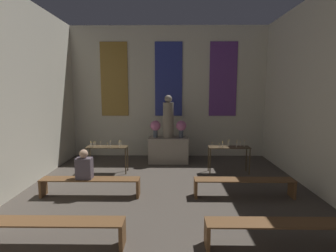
{
  "coord_description": "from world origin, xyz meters",
  "views": [
    {
      "loc": [
        0.1,
        1.62,
        2.46
      ],
      "look_at": [
        0.0,
        9.62,
        1.37
      ],
      "focal_mm": 28.0,
      "sensor_mm": 36.0,
      "label": 1
    }
  ],
  "objects_px": {
    "altar": "(168,150)",
    "candle_rack_right": "(229,151)",
    "pew_back_right": "(244,183)",
    "pew_back_left": "(90,183)",
    "statue": "(168,118)",
    "candle_rack_left": "(107,150)",
    "flower_vase_right": "(181,127)",
    "pew_third_right": "(279,228)",
    "person_seated": "(84,166)",
    "pew_third_left": "(52,227)",
    "flower_vase_left": "(155,127)"
  },
  "relations": [
    {
      "from": "altar",
      "to": "candle_rack_right",
      "type": "distance_m",
      "value": 2.17
    },
    {
      "from": "pew_back_right",
      "to": "pew_back_left",
      "type": "bearing_deg",
      "value": 180.0
    },
    {
      "from": "statue",
      "to": "candle_rack_left",
      "type": "relative_size",
      "value": 1.19
    },
    {
      "from": "flower_vase_right",
      "to": "pew_third_right",
      "type": "height_order",
      "value": "flower_vase_right"
    },
    {
      "from": "person_seated",
      "to": "pew_back_left",
      "type": "bearing_deg",
      "value": 0.0
    },
    {
      "from": "flower_vase_right",
      "to": "pew_third_left",
      "type": "distance_m",
      "value": 5.5
    },
    {
      "from": "flower_vase_right",
      "to": "pew_back_right",
      "type": "xyz_separation_m",
      "value": [
        1.35,
        -2.95,
        -0.92
      ]
    },
    {
      "from": "pew_third_left",
      "to": "pew_third_right",
      "type": "height_order",
      "value": "same"
    },
    {
      "from": "statue",
      "to": "pew_back_left",
      "type": "bearing_deg",
      "value": -121.18
    },
    {
      "from": "flower_vase_left",
      "to": "pew_third_right",
      "type": "xyz_separation_m",
      "value": [
        2.22,
        -4.94,
        -0.92
      ]
    },
    {
      "from": "pew_back_right",
      "to": "pew_third_right",
      "type": "bearing_deg",
      "value": -90.0
    },
    {
      "from": "flower_vase_right",
      "to": "altar",
      "type": "bearing_deg",
      "value": 180.0
    },
    {
      "from": "altar",
      "to": "candle_rack_right",
      "type": "height_order",
      "value": "candle_rack_right"
    },
    {
      "from": "pew_third_right",
      "to": "pew_back_right",
      "type": "xyz_separation_m",
      "value": [
        0.0,
        1.99,
        0.0
      ]
    },
    {
      "from": "flower_vase_right",
      "to": "person_seated",
      "type": "bearing_deg",
      "value": -128.52
    },
    {
      "from": "statue",
      "to": "pew_back_right",
      "type": "distance_m",
      "value": 3.66
    },
    {
      "from": "flower_vase_left",
      "to": "candle_rack_right",
      "type": "bearing_deg",
      "value": -27.02
    },
    {
      "from": "statue",
      "to": "pew_third_right",
      "type": "bearing_deg",
      "value": -70.12
    },
    {
      "from": "candle_rack_left",
      "to": "pew_third_right",
      "type": "height_order",
      "value": "candle_rack_left"
    },
    {
      "from": "statue",
      "to": "flower_vase_left",
      "type": "height_order",
      "value": "statue"
    },
    {
      "from": "candle_rack_left",
      "to": "pew_third_left",
      "type": "xyz_separation_m",
      "value": [
        0.04,
        -3.79,
        -0.36
      ]
    },
    {
      "from": "pew_third_left",
      "to": "pew_back_left",
      "type": "height_order",
      "value": "same"
    },
    {
      "from": "altar",
      "to": "person_seated",
      "type": "distance_m",
      "value": 3.53
    },
    {
      "from": "pew_third_right",
      "to": "pew_back_left",
      "type": "xyz_separation_m",
      "value": [
        -3.57,
        1.99,
        0.0
      ]
    },
    {
      "from": "person_seated",
      "to": "altar",
      "type": "bearing_deg",
      "value": 57.06
    },
    {
      "from": "candle_rack_right",
      "to": "pew_third_left",
      "type": "distance_m",
      "value": 5.25
    },
    {
      "from": "statue",
      "to": "candle_rack_right",
      "type": "distance_m",
      "value": 2.32
    },
    {
      "from": "statue",
      "to": "pew_back_left",
      "type": "xyz_separation_m",
      "value": [
        -1.79,
        -2.95,
        -1.21
      ]
    },
    {
      "from": "statue",
      "to": "pew_third_left",
      "type": "relative_size",
      "value": 0.63
    },
    {
      "from": "candle_rack_right",
      "to": "person_seated",
      "type": "height_order",
      "value": "person_seated"
    },
    {
      "from": "altar",
      "to": "flower_vase_left",
      "type": "relative_size",
      "value": 2.32
    },
    {
      "from": "flower_vase_left",
      "to": "pew_back_right",
      "type": "height_order",
      "value": "flower_vase_left"
    },
    {
      "from": "candle_rack_right",
      "to": "pew_third_right",
      "type": "distance_m",
      "value": 3.81
    },
    {
      "from": "statue",
      "to": "pew_third_right",
      "type": "height_order",
      "value": "statue"
    },
    {
      "from": "statue",
      "to": "person_seated",
      "type": "xyz_separation_m",
      "value": [
        -1.91,
        -2.95,
        -0.8
      ]
    },
    {
      "from": "statue",
      "to": "flower_vase_left",
      "type": "bearing_deg",
      "value": 180.0
    },
    {
      "from": "flower_vase_left",
      "to": "pew_third_left",
      "type": "relative_size",
      "value": 0.25
    },
    {
      "from": "flower_vase_left",
      "to": "statue",
      "type": "bearing_deg",
      "value": 0.0
    },
    {
      "from": "flower_vase_left",
      "to": "flower_vase_right",
      "type": "xyz_separation_m",
      "value": [
        0.88,
        0.0,
        0.0
      ]
    },
    {
      "from": "flower_vase_left",
      "to": "candle_rack_right",
      "type": "distance_m",
      "value": 2.6
    },
    {
      "from": "candle_rack_right",
      "to": "person_seated",
      "type": "xyz_separation_m",
      "value": [
        -3.74,
        -1.8,
        0.04
      ]
    },
    {
      "from": "pew_third_left",
      "to": "pew_back_right",
      "type": "height_order",
      "value": "same"
    },
    {
      "from": "person_seated",
      "to": "pew_third_right",
      "type": "bearing_deg",
      "value": -28.27
    },
    {
      "from": "flower_vase_left",
      "to": "person_seated",
      "type": "xyz_separation_m",
      "value": [
        -1.48,
        -2.95,
        -0.51
      ]
    },
    {
      "from": "candle_rack_left",
      "to": "pew_third_right",
      "type": "xyz_separation_m",
      "value": [
        3.61,
        -3.79,
        -0.36
      ]
    },
    {
      "from": "altar",
      "to": "pew_third_left",
      "type": "height_order",
      "value": "altar"
    },
    {
      "from": "altar",
      "to": "flower_vase_right",
      "type": "bearing_deg",
      "value": -0.0
    },
    {
      "from": "flower_vase_left",
      "to": "flower_vase_right",
      "type": "relative_size",
      "value": 1.0
    },
    {
      "from": "candle_rack_left",
      "to": "candle_rack_right",
      "type": "relative_size",
      "value": 1.0
    },
    {
      "from": "pew_third_right",
      "to": "pew_back_right",
      "type": "height_order",
      "value": "same"
    }
  ]
}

